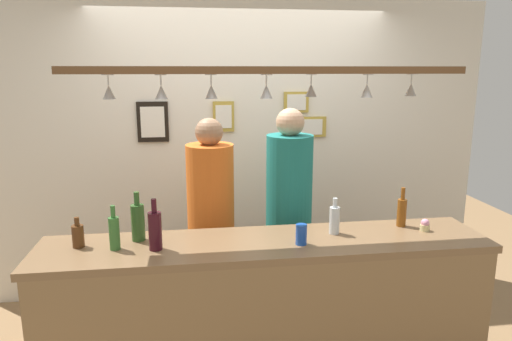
# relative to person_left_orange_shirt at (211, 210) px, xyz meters

# --- Properties ---
(back_wall) EXTENTS (4.40, 0.06, 2.60)m
(back_wall) POSITION_rel_person_left_orange_shirt_xyz_m (0.30, 0.80, 0.29)
(back_wall) COLOR silver
(back_wall) RESTS_ON ground_plane
(bar_counter) EXTENTS (2.70, 0.55, 1.00)m
(bar_counter) POSITION_rel_person_left_orange_shirt_xyz_m (0.30, -0.80, -0.33)
(bar_counter) COLOR brown
(bar_counter) RESTS_ON ground_plane
(overhead_glass_rack) EXTENTS (2.20, 0.36, 0.04)m
(overhead_glass_rack) POSITION_rel_person_left_orange_shirt_xyz_m (0.30, -0.60, 0.99)
(overhead_glass_rack) COLOR brown
(hanging_wineglass_far_left) EXTENTS (0.07, 0.07, 0.13)m
(hanging_wineglass_far_left) POSITION_rel_person_left_orange_shirt_xyz_m (-0.56, -0.61, 0.88)
(hanging_wineglass_far_left) COLOR silver
(hanging_wineglass_far_left) RESTS_ON overhead_glass_rack
(hanging_wineglass_left) EXTENTS (0.07, 0.07, 0.13)m
(hanging_wineglass_left) POSITION_rel_person_left_orange_shirt_xyz_m (-0.28, -0.65, 0.88)
(hanging_wineglass_left) COLOR silver
(hanging_wineglass_left) RESTS_ON overhead_glass_rack
(hanging_wineglass_center_left) EXTENTS (0.07, 0.07, 0.13)m
(hanging_wineglass_center_left) POSITION_rel_person_left_orange_shirt_xyz_m (-0.01, -0.64, 0.88)
(hanging_wineglass_center_left) COLOR silver
(hanging_wineglass_center_left) RESTS_ON overhead_glass_rack
(hanging_wineglass_center) EXTENTS (0.07, 0.07, 0.13)m
(hanging_wineglass_center) POSITION_rel_person_left_orange_shirt_xyz_m (0.29, -0.67, 0.88)
(hanging_wineglass_center) COLOR silver
(hanging_wineglass_center) RESTS_ON overhead_glass_rack
(hanging_wineglass_center_right) EXTENTS (0.07, 0.07, 0.13)m
(hanging_wineglass_center_right) POSITION_rel_person_left_orange_shirt_xyz_m (0.58, -0.54, 0.88)
(hanging_wineglass_center_right) COLOR silver
(hanging_wineglass_center_right) RESTS_ON overhead_glass_rack
(hanging_wineglass_right) EXTENTS (0.07, 0.07, 0.13)m
(hanging_wineglass_right) POSITION_rel_person_left_orange_shirt_xyz_m (0.88, -0.66, 0.88)
(hanging_wineglass_right) COLOR silver
(hanging_wineglass_right) RESTS_ON overhead_glass_rack
(hanging_wineglass_far_right) EXTENTS (0.07, 0.07, 0.13)m
(hanging_wineglass_far_right) POSITION_rel_person_left_orange_shirt_xyz_m (1.19, -0.57, 0.88)
(hanging_wineglass_far_right) COLOR silver
(hanging_wineglass_far_right) RESTS_ON overhead_glass_rack
(person_left_orange_shirt) EXTENTS (0.34, 0.34, 1.68)m
(person_left_orange_shirt) POSITION_rel_person_left_orange_shirt_xyz_m (0.00, 0.00, 0.00)
(person_left_orange_shirt) COLOR #2D334C
(person_left_orange_shirt) RESTS_ON ground_plane
(person_middle_teal_shirt) EXTENTS (0.34, 0.34, 1.74)m
(person_middle_teal_shirt) POSITION_rel_person_left_orange_shirt_xyz_m (0.58, -0.00, 0.04)
(person_middle_teal_shirt) COLOR #2D334C
(person_middle_teal_shirt) RESTS_ON ground_plane
(bottle_beer_brown_stubby) EXTENTS (0.07, 0.07, 0.18)m
(bottle_beer_brown_stubby) POSITION_rel_person_left_orange_shirt_xyz_m (-0.79, -0.59, 0.06)
(bottle_beer_brown_stubby) COLOR #512D14
(bottle_beer_brown_stubby) RESTS_ON bar_counter
(bottle_champagne_green) EXTENTS (0.08, 0.08, 0.30)m
(bottle_champagne_green) POSITION_rel_person_left_orange_shirt_xyz_m (-0.46, -0.53, 0.11)
(bottle_champagne_green) COLOR #2D5623
(bottle_champagne_green) RESTS_ON bar_counter
(bottle_soda_clear) EXTENTS (0.06, 0.06, 0.23)m
(bottle_soda_clear) POSITION_rel_person_left_orange_shirt_xyz_m (0.74, -0.58, 0.08)
(bottle_soda_clear) COLOR silver
(bottle_soda_clear) RESTS_ON bar_counter
(bottle_wine_dark_red) EXTENTS (0.08, 0.08, 0.30)m
(bottle_wine_dark_red) POSITION_rel_person_left_orange_shirt_xyz_m (-0.34, -0.69, 0.11)
(bottle_wine_dark_red) COLOR #380F19
(bottle_wine_dark_red) RESTS_ON bar_counter
(bottle_beer_amber_tall) EXTENTS (0.06, 0.06, 0.26)m
(bottle_beer_amber_tall) POSITION_rel_person_left_orange_shirt_xyz_m (1.22, -0.50, 0.09)
(bottle_beer_amber_tall) COLOR brown
(bottle_beer_amber_tall) RESTS_ON bar_counter
(bottle_beer_green_import) EXTENTS (0.06, 0.06, 0.26)m
(bottle_beer_green_import) POSITION_rel_person_left_orange_shirt_xyz_m (-0.57, -0.66, 0.09)
(bottle_beer_green_import) COLOR #336B2D
(bottle_beer_green_import) RESTS_ON bar_counter
(drink_can) EXTENTS (0.07, 0.07, 0.12)m
(drink_can) POSITION_rel_person_left_orange_shirt_xyz_m (0.50, -0.73, 0.05)
(drink_can) COLOR #1E4CB2
(drink_can) RESTS_ON bar_counter
(cupcake) EXTENTS (0.06, 0.06, 0.08)m
(cupcake) POSITION_rel_person_left_orange_shirt_xyz_m (1.33, -0.61, 0.03)
(cupcake) COLOR beige
(cupcake) RESTS_ON bar_counter
(picture_frame_caricature) EXTENTS (0.26, 0.02, 0.34)m
(picture_frame_caricature) POSITION_rel_person_left_orange_shirt_xyz_m (-0.44, 0.76, 0.56)
(picture_frame_caricature) COLOR black
(picture_frame_caricature) RESTS_ON back_wall
(picture_frame_crest) EXTENTS (0.18, 0.02, 0.26)m
(picture_frame_crest) POSITION_rel_person_left_orange_shirt_xyz_m (0.16, 0.76, 0.60)
(picture_frame_crest) COLOR #B29338
(picture_frame_crest) RESTS_ON back_wall
(picture_frame_lower_pair) EXTENTS (0.30, 0.02, 0.18)m
(picture_frame_lower_pair) POSITION_rel_person_left_orange_shirt_xyz_m (0.92, 0.76, 0.50)
(picture_frame_lower_pair) COLOR #B29338
(picture_frame_lower_pair) RESTS_ON back_wall
(picture_frame_upper_small) EXTENTS (0.22, 0.02, 0.18)m
(picture_frame_upper_small) POSITION_rel_person_left_orange_shirt_xyz_m (0.79, 0.76, 0.71)
(picture_frame_upper_small) COLOR #B29338
(picture_frame_upper_small) RESTS_ON back_wall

